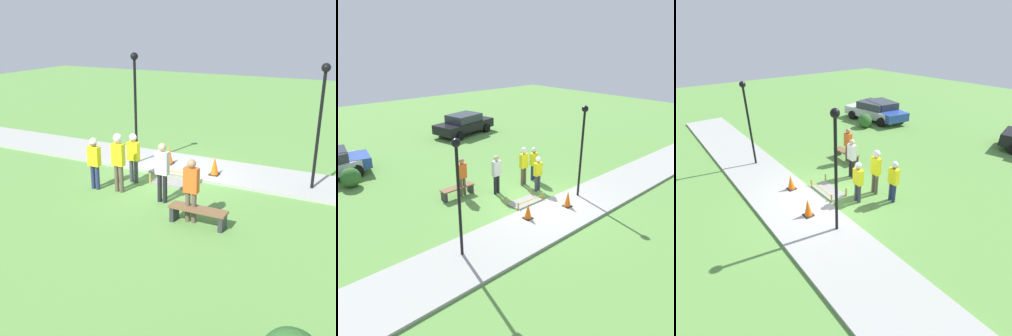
% 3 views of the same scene
% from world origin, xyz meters
% --- Properties ---
extents(ground_plane, '(60.00, 60.00, 0.00)m').
position_xyz_m(ground_plane, '(0.00, 0.00, 0.00)').
color(ground_plane, '#5B8E42').
extents(sidewalk, '(28.00, 2.46, 0.10)m').
position_xyz_m(sidewalk, '(0.00, -1.23, 0.05)').
color(sidewalk, '#9E9E99').
rests_on(sidewalk, ground_plane).
extents(wet_concrete_patch, '(1.54, 0.79, 0.38)m').
position_xyz_m(wet_concrete_patch, '(-0.37, 0.52, 0.04)').
color(wet_concrete_patch, gray).
rests_on(wet_concrete_patch, ground_plane).
extents(traffic_cone_near_patch, '(0.34, 0.34, 0.65)m').
position_xyz_m(traffic_cone_near_patch, '(-1.37, -0.68, 0.42)').
color(traffic_cone_near_patch, black).
rests_on(traffic_cone_near_patch, sidewalk).
extents(traffic_cone_far_patch, '(0.34, 0.34, 0.69)m').
position_xyz_m(traffic_cone_far_patch, '(0.62, -1.06, 0.44)').
color(traffic_cone_far_patch, black).
rests_on(traffic_cone_far_patch, sidewalk).
extents(park_bench, '(1.62, 0.44, 0.48)m').
position_xyz_m(park_bench, '(-2.28, 2.99, 0.34)').
color(park_bench, '#2D2D33').
rests_on(park_bench, ground_plane).
extents(worker_supervisor, '(0.40, 0.25, 1.73)m').
position_xyz_m(worker_supervisor, '(0.93, 1.02, 1.02)').
color(worker_supervisor, '#383D47').
rests_on(worker_supervisor, ground_plane).
extents(worker_assistant, '(0.40, 0.25, 1.75)m').
position_xyz_m(worker_assistant, '(1.75, 2.10, 1.04)').
color(worker_assistant, navy).
rests_on(worker_assistant, ground_plane).
extents(worker_trainee, '(0.40, 0.28, 1.95)m').
position_xyz_m(worker_trainee, '(0.92, 1.96, 1.20)').
color(worker_trainee, brown).
rests_on(worker_trainee, ground_plane).
extents(bystander_in_orange_shirt, '(0.40, 0.24, 1.82)m').
position_xyz_m(bystander_in_orange_shirt, '(-2.04, 2.92, 1.04)').
color(bystander_in_orange_shirt, brown).
rests_on(bystander_in_orange_shirt, ground_plane).
extents(bystander_in_gray_shirt, '(0.40, 0.25, 1.87)m').
position_xyz_m(bystander_in_gray_shirt, '(-0.72, 2.07, 1.08)').
color(bystander_in_gray_shirt, black).
rests_on(bystander_in_gray_shirt, ground_plane).
extents(lamppost_near, '(0.28, 0.28, 4.11)m').
position_xyz_m(lamppost_near, '(1.83, -0.68, 2.77)').
color(lamppost_near, black).
rests_on(lamppost_near, sidewalk).
extents(lamppost_far, '(0.28, 0.28, 3.99)m').
position_xyz_m(lamppost_far, '(-4.67, -0.93, 2.71)').
color(lamppost_far, black).
rests_on(lamppost_far, sidewalk).
extents(parked_car_black, '(5.00, 2.90, 1.54)m').
position_xyz_m(parked_car_black, '(4.12, 11.87, 0.80)').
color(parked_car_black, black).
rests_on(parked_car_black, ground_plane).
extents(shrub_rounded_near, '(0.96, 0.96, 0.96)m').
position_xyz_m(shrub_rounded_near, '(-5.62, 7.34, 0.48)').
color(shrub_rounded_near, '#2D6028').
rests_on(shrub_rounded_near, ground_plane).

